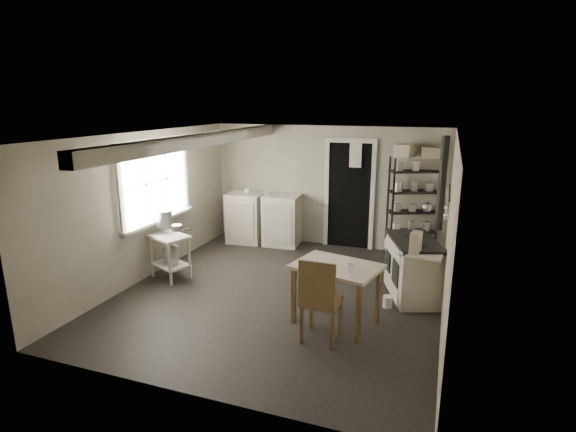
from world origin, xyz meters
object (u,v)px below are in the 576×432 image
(work_table, at_px, (336,295))
(chair, at_px, (322,301))
(stockpot, at_px, (164,219))
(prep_table, at_px, (170,254))
(base_cabinets, at_px, (264,220))
(flour_sack, at_px, (395,244))
(stove, at_px, (413,267))
(shelf_rack, at_px, (413,205))

(work_table, xyz_separation_m, chair, (-0.07, -0.43, 0.11))
(stockpot, bearing_deg, prep_table, -35.83)
(base_cabinets, relative_size, flour_sack, 3.23)
(work_table, bearing_deg, flour_sack, 81.76)
(stove, relative_size, work_table, 1.04)
(stove, relative_size, chair, 1.04)
(shelf_rack, xyz_separation_m, work_table, (-0.66, -2.93, -0.57))
(chair, bearing_deg, shelf_rack, 79.25)
(work_table, bearing_deg, stove, 54.23)
(base_cabinets, bearing_deg, stove, -33.03)
(flour_sack, bearing_deg, stove, -75.18)
(base_cabinets, xyz_separation_m, work_table, (2.14, -2.80, -0.08))
(shelf_rack, distance_m, work_table, 3.06)
(stove, height_order, flour_sack, stove)
(shelf_rack, relative_size, work_table, 1.75)
(prep_table, relative_size, work_table, 0.68)
(stockpot, xyz_separation_m, base_cabinets, (0.81, 2.12, -0.48))
(base_cabinets, xyz_separation_m, shelf_rack, (2.81, 0.12, 0.49))
(base_cabinets, distance_m, flour_sack, 2.56)
(flour_sack, bearing_deg, chair, -98.31)
(stockpot, height_order, work_table, stockpot)
(flour_sack, bearing_deg, stockpot, -147.73)
(stockpot, bearing_deg, stove, 7.20)
(stockpot, xyz_separation_m, stove, (3.80, 0.48, -0.50))
(stove, distance_m, chair, 1.85)
(prep_table, xyz_separation_m, stove, (3.67, 0.57, 0.04))
(shelf_rack, distance_m, chair, 3.47)
(prep_table, height_order, chair, chair)
(shelf_rack, relative_size, flour_sack, 3.87)
(work_table, distance_m, flour_sack, 2.85)
(prep_table, xyz_separation_m, stockpot, (-0.13, 0.09, 0.54))
(prep_table, bearing_deg, shelf_rack, 33.71)
(shelf_rack, bearing_deg, base_cabinets, 158.77)
(shelf_rack, height_order, work_table, shelf_rack)
(chair, bearing_deg, work_table, 82.72)
(stockpot, distance_m, flour_sack, 4.04)
(stockpot, xyz_separation_m, flour_sack, (3.37, 2.13, -0.70))
(base_cabinets, distance_m, stove, 3.40)
(prep_table, height_order, work_table, work_table)
(stockpot, distance_m, work_table, 3.09)
(stockpot, bearing_deg, base_cabinets, 68.93)
(stockpot, relative_size, chair, 0.25)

